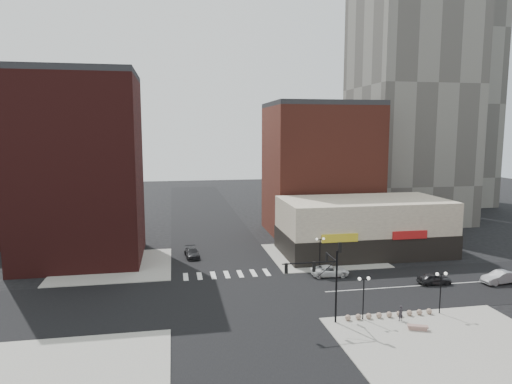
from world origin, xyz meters
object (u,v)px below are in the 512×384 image
object	(u,v)px
street_lamp_ne	(320,245)
pedestrian	(401,313)
dark_sedan_east	(434,279)
street_lamp_se_b	(441,282)
stone_bench	(418,327)
street_lamp_se_a	(364,287)
silver_sedan	(500,277)
dark_sedan_north	(192,253)
traffic_signal	(325,272)
white_suv	(330,271)

from	to	relation	value
street_lamp_ne	pedestrian	xyz separation A→B (m)	(2.33, -16.98, -2.42)
street_lamp_ne	dark_sedan_east	xyz separation A→B (m)	(11.49, -7.79, -2.63)
street_lamp_se_b	stone_bench	distance (m)	5.93
street_lamp_se_b	dark_sedan_east	bearing A→B (deg)	61.34
street_lamp_se_a	dark_sedan_east	bearing A→B (deg)	33.32
dark_sedan_east	stone_bench	xyz separation A→B (m)	(-8.59, -11.32, -0.31)
street_lamp_se_a	silver_sedan	size ratio (longest dim) A/B	0.92
dark_sedan_north	stone_bench	size ratio (longest dim) A/B	2.43
street_lamp_se_a	stone_bench	distance (m)	5.79
street_lamp_ne	pedestrian	bearing A→B (deg)	-82.18
traffic_signal	silver_sedan	world-z (taller)	traffic_signal
traffic_signal	dark_sedan_north	xyz separation A→B (m)	(-11.28, 24.80, -4.30)
white_suv	stone_bench	xyz separation A→B (m)	(2.42, -16.48, -0.32)
traffic_signal	street_lamp_ne	distance (m)	16.62
street_lamp_ne	dark_sedan_east	world-z (taller)	street_lamp_ne
traffic_signal	white_suv	bearing A→B (deg)	68.37
street_lamp_ne	dark_sedan_north	distance (m)	18.57
pedestrian	traffic_signal	bearing A→B (deg)	-26.82
dark_sedan_north	dark_sedan_east	bearing A→B (deg)	-36.30
dark_sedan_north	stone_bench	distance (m)	33.87
silver_sedan	dark_sedan_north	world-z (taller)	silver_sedan
dark_sedan_east	dark_sedan_north	world-z (taller)	dark_sedan_north
traffic_signal	dark_sedan_north	distance (m)	27.58
white_suv	stone_bench	distance (m)	16.66
street_lamp_se_a	street_lamp_se_b	size ratio (longest dim) A/B	1.00
silver_sedan	traffic_signal	bearing A→B (deg)	-80.55
white_suv	dark_sedan_east	size ratio (longest dim) A/B	1.23
street_lamp_se_b	dark_sedan_north	bearing A→B (deg)	132.71
dark_sedan_north	pedestrian	world-z (taller)	pedestrian
traffic_signal	silver_sedan	size ratio (longest dim) A/B	1.72
silver_sedan	dark_sedan_north	size ratio (longest dim) A/B	0.99
street_lamp_se_b	white_suv	distance (m)	15.11
street_lamp_se_a	stone_bench	world-z (taller)	street_lamp_se_a
dark_sedan_north	silver_sedan	bearing A→B (deg)	-31.82
street_lamp_se_b	traffic_signal	bearing A→B (deg)	179.18
silver_sedan	pedestrian	distance (m)	18.78
pedestrian	white_suv	bearing A→B (deg)	-100.21
traffic_signal	dark_sedan_north	bearing A→B (deg)	114.46
traffic_signal	pedestrian	bearing A→B (deg)	-9.22
traffic_signal	white_suv	xyz separation A→B (m)	(5.24, 13.20, -4.30)
dark_sedan_north	pedestrian	distance (m)	31.80
street_lamp_se_a	pedestrian	xyz separation A→B (m)	(3.33, -0.98, -2.42)
traffic_signal	stone_bench	bearing A→B (deg)	-23.18
traffic_signal	white_suv	size ratio (longest dim) A/B	1.64
white_suv	silver_sedan	size ratio (longest dim) A/B	1.05
dark_sedan_east	silver_sedan	size ratio (longest dim) A/B	0.86
street_lamp_se_a	silver_sedan	world-z (taller)	street_lamp_se_a
street_lamp_se_b	silver_sedan	xyz separation A→B (m)	(12.30, 7.07, -2.55)
street_lamp_se_a	street_lamp_ne	world-z (taller)	same
pedestrian	stone_bench	xyz separation A→B (m)	(0.56, -2.13, -0.53)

